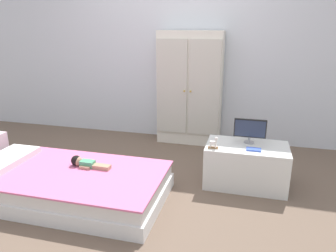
{
  "coord_description": "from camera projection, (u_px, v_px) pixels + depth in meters",
  "views": [
    {
      "loc": [
        0.99,
        -2.62,
        1.53
      ],
      "look_at": [
        0.23,
        0.29,
        0.56
      ],
      "focal_mm": 34.26,
      "sensor_mm": 36.0,
      "label": 1
    }
  ],
  "objects": [
    {
      "name": "tv_monitor",
      "position": [
        250.0,
        129.0,
        3.1
      ],
      "size": [
        0.31,
        0.1,
        0.24
      ],
      "color": "#99999E",
      "rests_on": "tv_stand"
    },
    {
      "name": "doll",
      "position": [
        83.0,
        163.0,
        2.97
      ],
      "size": [
        0.39,
        0.14,
        0.1
      ],
      "color": "#4CA375",
      "rests_on": "bed"
    },
    {
      "name": "bed",
      "position": [
        69.0,
        184.0,
        2.92
      ],
      "size": [
        1.74,
        0.93,
        0.26
      ],
      "color": "white",
      "rests_on": "ground_plane"
    },
    {
      "name": "back_wall",
      "position": [
        176.0,
        38.0,
        4.16
      ],
      "size": [
        6.4,
        0.05,
        2.7
      ],
      "primitive_type": "cube",
      "color": "silver",
      "rests_on": "ground_plane"
    },
    {
      "name": "wardrobe",
      "position": [
        190.0,
        89.0,
        4.12
      ],
      "size": [
        0.82,
        0.31,
        1.45
      ],
      "color": "white",
      "rests_on": "ground_plane"
    },
    {
      "name": "book_blue",
      "position": [
        254.0,
        149.0,
        2.96
      ],
      "size": [
        0.13,
        0.08,
        0.01
      ],
      "primitive_type": "cube",
      "color": "blue",
      "rests_on": "tv_stand"
    },
    {
      "name": "tv_stand",
      "position": [
        246.0,
        165.0,
        3.13
      ],
      "size": [
        0.78,
        0.46,
        0.41
      ],
      "primitive_type": "cube",
      "color": "silver",
      "rests_on": "ground_plane"
    },
    {
      "name": "pillow",
      "position": [
        4.0,
        160.0,
        3.03
      ],
      "size": [
        0.32,
        0.67,
        0.06
      ],
      "primitive_type": "cube",
      "color": "white",
      "rests_on": "bed"
    },
    {
      "name": "ground_plane",
      "position": [
        138.0,
        189.0,
        3.13
      ],
      "size": [
        10.0,
        10.0,
        0.02
      ],
      "primitive_type": "cube",
      "color": "brown"
    },
    {
      "name": "rocking_horse_toy",
      "position": [
        214.0,
        143.0,
        2.99
      ],
      "size": [
        0.1,
        0.04,
        0.12
      ],
      "color": "#8E6642",
      "rests_on": "tv_stand"
    }
  ]
}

